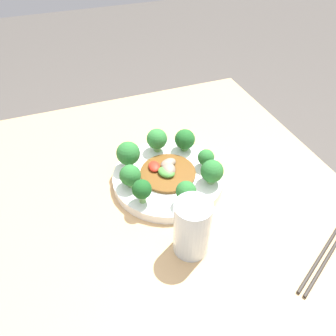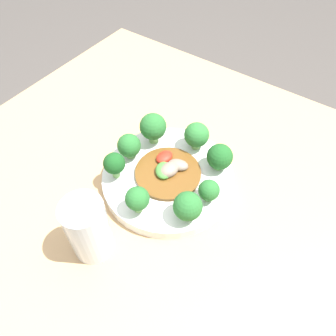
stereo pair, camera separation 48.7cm
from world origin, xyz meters
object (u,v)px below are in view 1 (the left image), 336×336
at_px(plate, 168,178).
at_px(broccoli_northwest, 142,190).
at_px(broccoli_southeast, 185,139).
at_px(drinking_glass, 192,228).
at_px(broccoli_south, 205,157).
at_px(chopsticks, 327,253).
at_px(broccoli_north, 130,175).
at_px(broccoli_east, 157,139).
at_px(broccoli_southwest, 212,171).
at_px(broccoli_west, 186,192).
at_px(stirfry_center, 167,171).
at_px(broccoli_northeast, 128,154).

relative_size(plate, broccoli_northwest, 4.49).
bearing_deg(broccoli_southeast, broccoli_northwest, 130.89).
bearing_deg(drinking_glass, broccoli_southeast, -20.06).
xyz_separation_m(broccoli_south, chopsticks, (-0.31, -0.13, -0.05)).
bearing_deg(broccoli_north, broccoli_northwest, -169.95).
xyz_separation_m(plate, chopsticks, (-0.31, -0.23, -0.01)).
height_order(broccoli_northwest, broccoli_east, broccoli_east).
distance_m(plate, broccoli_south, 0.11).
bearing_deg(broccoli_east, broccoli_southwest, -153.16).
distance_m(plate, broccoli_north, 0.10).
height_order(broccoli_northwest, broccoli_west, same).
relative_size(broccoli_north, chopsticks, 0.27).
xyz_separation_m(broccoli_east, broccoli_southeast, (-0.02, -0.07, -0.00)).
relative_size(broccoli_north, broccoli_west, 0.95).
xyz_separation_m(plate, stirfry_center, (0.00, 0.00, 0.02)).
bearing_deg(broccoli_east, stirfry_center, 175.54).
bearing_deg(broccoli_southwest, broccoli_southeast, 4.70).
bearing_deg(broccoli_south, stirfry_center, 86.38).
xyz_separation_m(plate, broccoli_southwest, (-0.06, -0.09, 0.05)).
distance_m(broccoli_south, broccoli_southeast, 0.08).
bearing_deg(broccoli_southwest, broccoli_east, 26.84).
xyz_separation_m(broccoli_west, stirfry_center, (0.10, 0.01, -0.03)).
relative_size(broccoli_east, broccoli_west, 1.07).
xyz_separation_m(broccoli_northeast, chopsticks, (-0.37, -0.31, -0.06)).
height_order(broccoli_northeast, broccoli_east, broccoli_northeast).
height_order(plate, broccoli_west, broccoli_west).
bearing_deg(broccoli_northwest, plate, -53.15).
xyz_separation_m(broccoli_west, chopsticks, (-0.21, -0.22, -0.06)).
distance_m(broccoli_northwest, broccoli_southeast, 0.21).
bearing_deg(broccoli_south, broccoli_east, 42.64).
height_order(broccoli_northwest, broccoli_southwest, broccoli_southwest).
relative_size(broccoli_south, broccoli_southeast, 0.82).
distance_m(broccoli_north, broccoli_south, 0.19).
bearing_deg(chopsticks, broccoli_southeast, 21.51).
bearing_deg(drinking_glass, broccoli_northwest, 23.94).
xyz_separation_m(stirfry_center, drinking_glass, (-0.20, 0.02, 0.03)).
relative_size(broccoli_southeast, drinking_glass, 0.47).
relative_size(broccoli_northeast, broccoli_east, 1.13).
relative_size(broccoli_north, stirfry_center, 0.43).
height_order(broccoli_northeast, broccoli_north, broccoli_northeast).
height_order(broccoli_southwest, broccoli_west, broccoli_southwest).
bearing_deg(broccoli_south, plate, 88.50).
xyz_separation_m(broccoli_southeast, stirfry_center, (-0.07, 0.08, -0.03)).
relative_size(plate, stirfry_center, 2.01).
height_order(broccoli_west, broccoli_southeast, same).
relative_size(broccoli_north, broccoli_east, 0.89).
xyz_separation_m(broccoli_north, broccoli_southeast, (0.08, -0.17, 0.00)).
height_order(stirfry_center, chopsticks, stirfry_center).
bearing_deg(broccoli_northeast, broccoli_southwest, -125.88).
distance_m(broccoli_northwest, broccoli_southwest, 0.17).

